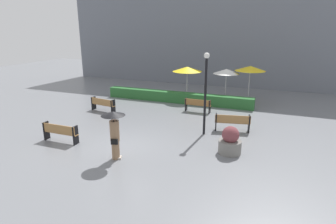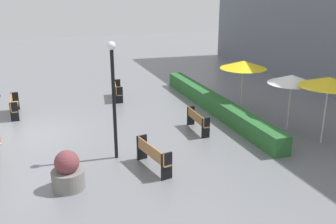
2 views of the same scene
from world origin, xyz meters
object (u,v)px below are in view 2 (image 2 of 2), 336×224
at_px(patio_umbrella_white, 292,79).
at_px(patio_umbrella_yellow_far, 329,82).
at_px(bench_back_row, 197,120).
at_px(lamp_post, 113,89).
at_px(bench_far_left, 117,90).
at_px(planter_pot, 68,172).
at_px(bench_near_left, 14,105).
at_px(bench_far_right, 152,154).
at_px(patio_umbrella_yellow, 243,65).

bearing_deg(patio_umbrella_white, patio_umbrella_yellow_far, 13.81).
bearing_deg(patio_umbrella_white, bench_back_row, -106.60).
height_order(bench_back_row, lamp_post, lamp_post).
bearing_deg(patio_umbrella_yellow_far, bench_far_left, -144.10).
bearing_deg(patio_umbrella_yellow_far, bench_back_row, -123.76).
bearing_deg(patio_umbrella_yellow_far, lamp_post, -99.74).
height_order(lamp_post, patio_umbrella_yellow_far, lamp_post).
bearing_deg(lamp_post, bench_back_row, 110.34).
relative_size(planter_pot, patio_umbrella_yellow_far, 0.47).
bearing_deg(bench_back_row, patio_umbrella_yellow_far, 56.24).
bearing_deg(bench_back_row, bench_near_left, -123.11).
distance_m(bench_near_left, planter_pot, 7.85).
xyz_separation_m(bench_near_left, patio_umbrella_yellow_far, (7.39, 11.23, 1.89)).
bearing_deg(planter_pot, patio_umbrella_white, 101.68).
xyz_separation_m(bench_near_left, patio_umbrella_white, (5.78, 10.84, 1.65)).
bearing_deg(bench_near_left, lamp_post, 29.91).
distance_m(bench_far_left, patio_umbrella_white, 9.08).
bearing_deg(lamp_post, bench_far_right, 36.50).
xyz_separation_m(bench_back_row, bench_near_left, (-4.69, -7.19, 0.02)).
bearing_deg(bench_far_right, bench_near_left, -148.88).
bearing_deg(bench_far_left, bench_back_row, 19.89).
height_order(bench_back_row, bench_far_right, bench_far_right).
xyz_separation_m(bench_far_left, patio_umbrella_white, (6.85, 5.73, 1.67)).
distance_m(lamp_post, patio_umbrella_yellow_far, 7.86).
distance_m(bench_near_left, patio_umbrella_white, 12.39).
bearing_deg(patio_umbrella_yellow, bench_near_left, -106.28).
height_order(bench_back_row, patio_umbrella_white, patio_umbrella_white).
relative_size(bench_back_row, bench_far_right, 0.93).
bearing_deg(bench_far_right, bench_back_row, 133.70).
bearing_deg(bench_far_right, patio_umbrella_yellow_far, 89.49).
distance_m(bench_back_row, lamp_post, 4.42).
height_order(bench_far_left, lamp_post, lamp_post).
height_order(patio_umbrella_white, patio_umbrella_yellow_far, patio_umbrella_yellow_far).
bearing_deg(patio_umbrella_yellow, bench_far_left, -128.38).
bearing_deg(patio_umbrella_yellow, bench_far_right, -53.18).
relative_size(bench_back_row, lamp_post, 0.41).
bearing_deg(bench_near_left, bench_far_left, 101.84).
relative_size(bench_far_right, lamp_post, 0.45).
bearing_deg(bench_far_left, patio_umbrella_white, 39.92).
xyz_separation_m(bench_far_left, planter_pot, (8.74, -3.43, 0.02)).
bearing_deg(bench_near_left, patio_umbrella_white, 61.94).
height_order(bench_near_left, bench_far_right, bench_far_right).
xyz_separation_m(bench_far_right, patio_umbrella_yellow_far, (0.06, 6.81, 1.88)).
relative_size(bench_back_row, planter_pot, 1.40).
bearing_deg(bench_far_left, lamp_post, -12.78).
distance_m(bench_far_right, patio_umbrella_yellow, 7.45).
distance_m(bench_far_left, planter_pot, 9.39).
xyz_separation_m(lamp_post, patio_umbrella_yellow_far, (1.33, 7.74, -0.08)).
distance_m(bench_far_left, bench_far_right, 8.43).
bearing_deg(patio_umbrella_yellow, patio_umbrella_white, 12.26).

